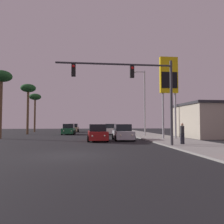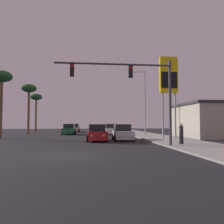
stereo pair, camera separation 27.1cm
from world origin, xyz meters
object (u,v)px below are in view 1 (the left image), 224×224
Objects in this scene: gas_station_sign at (169,79)px; palm_tree_far at (35,99)px; car_white at (110,130)px; car_red at (97,133)px; car_silver at (123,133)px; street_lamp at (144,99)px; car_green at (69,130)px; traffic_light_mast at (138,83)px; palm_tree_near at (1,79)px; car_tan at (74,128)px; pedestrian_on_sidewalk at (182,133)px; palm_tree_mid at (28,91)px.

gas_station_sign is 1.14× the size of palm_tree_far.
car_red is at bearing 77.48° from car_white.
street_lamp reaches higher than car_silver.
car_green is 14.89m from palm_tree_far.
traffic_light_mast is at bearing 91.36° from car_silver.
car_white is at bearing 129.81° from street_lamp.
car_white and car_silver have the same top height.
car_red is at bearing -64.09° from palm_tree_far.
street_lamp is at bearing 10.16° from palm_tree_near.
car_red is 0.48× the size of street_lamp.
car_tan is 25.50m from gas_station_sign.
traffic_light_mast reaches higher than car_white.
palm_tree_far reaches higher than pedestrian_on_sidewalk.
street_lamp is (4.09, 6.83, 4.36)m from car_silver.
car_green is 20.79m from traffic_light_mast.
car_white is (6.41, -10.34, 0.00)m from car_tan.
car_green is 2.60× the size of pedestrian_on_sidewalk.
gas_station_sign is at bearing -10.06° from palm_tree_near.
street_lamp is (4.17, -5.00, 4.36)m from car_white.
palm_tree_near is at bearing 143.05° from traffic_light_mast.
car_green is 14.20m from car_silver.
street_lamp is at bearing 126.79° from car_tan.
gas_station_sign is at bearing 113.95° from car_white.
palm_tree_mid is (-10.59, 14.32, 6.29)m from car_red.
car_tan is at bearing -10.41° from palm_tree_far.
traffic_light_mast is 5.41m from pedestrian_on_sidewalk.
car_green is 0.49× the size of traffic_light_mast.
gas_station_sign is 30.58m from palm_tree_far.
car_silver is (0.08, -11.83, 0.00)m from car_white.
car_white is at bearing 90.46° from traffic_light_mast.
gas_station_sign reaches higher than palm_tree_near.
car_red is 11.02m from street_lamp.
car_white is at bearing 176.13° from car_green.
car_red is at bearing 114.64° from traffic_light_mast.
pedestrian_on_sidewalk is at bearing -28.59° from palm_tree_near.
car_red is (-2.62, -12.51, 0.00)m from car_white.
car_white is 0.55× the size of palm_tree_far.
palm_tree_near is at bearing -169.84° from street_lamp.
car_red is 0.48× the size of gas_station_sign.
car_white is at bearing 114.65° from gas_station_sign.
car_red and car_silver have the same top height.
gas_station_sign is 22.83m from palm_tree_mid.
street_lamp reaches higher than palm_tree_far.
street_lamp is 18.16m from palm_tree_near.
traffic_light_mast is 14.13m from street_lamp.
pedestrian_on_sidewalk is at bearing 123.90° from car_silver.
car_silver is at bearing -14.87° from palm_tree_near.
gas_station_sign reaches higher than car_red.
palm_tree_near reaches higher than traffic_light_mast.
palm_tree_near is (-17.79, -3.19, 1.75)m from street_lamp.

